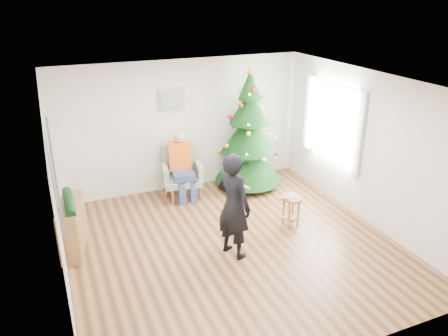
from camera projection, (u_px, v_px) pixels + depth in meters
name	position (u px, v px, depth m)	size (l,w,h in m)	color
floor	(233.00, 245.00, 6.99)	(5.00, 5.00, 0.00)	brown
ceiling	(234.00, 84.00, 6.00)	(5.00, 5.00, 0.00)	white
wall_back	(182.00, 126.00, 8.63)	(5.00, 5.00, 0.00)	silver
wall_front	(334.00, 260.00, 4.36)	(5.00, 5.00, 0.00)	silver
wall_left	(56.00, 200.00, 5.60)	(5.00, 5.00, 0.00)	silver
wall_right	(368.00, 149.00, 7.39)	(5.00, 5.00, 0.00)	silver
window_panel	(333.00, 122.00, 8.15)	(0.04, 1.30, 1.40)	white
curtains	(331.00, 122.00, 8.14)	(0.05, 1.75, 1.50)	white
christmas_tree	(249.00, 134.00, 8.72)	(1.37, 1.37, 2.48)	#3F2816
stool	(291.00, 211.00, 7.48)	(0.37, 0.37, 0.55)	brown
laptop	(292.00, 196.00, 7.37)	(0.30, 0.19, 0.02)	silver
armchair	(182.00, 178.00, 8.55)	(0.85, 0.80, 1.00)	gray
seated_person	(182.00, 165.00, 8.38)	(0.47, 0.64, 1.31)	navy
standing_man	(234.00, 206.00, 6.47)	(0.61, 0.40, 1.66)	black
game_controller	(246.00, 187.00, 6.40)	(0.04, 0.13, 0.04)	white
console	(73.00, 226.00, 6.75)	(0.30, 1.00, 0.80)	brown
garland	(69.00, 202.00, 6.60)	(0.14, 0.14, 0.90)	black
tapestry	(55.00, 173.00, 5.78)	(0.03, 1.50, 1.15)	black
framed_picture	(172.00, 100.00, 8.32)	(0.52, 0.05, 0.42)	tan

